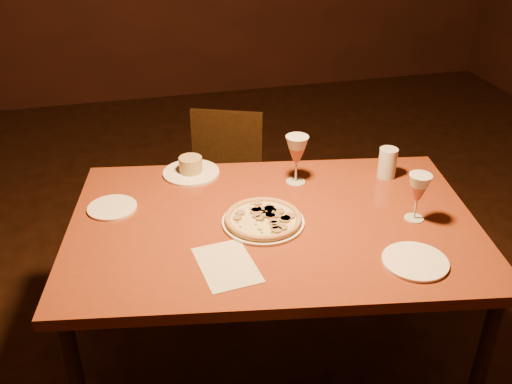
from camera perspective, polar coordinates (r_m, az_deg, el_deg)
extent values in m
plane|color=#321910|center=(2.52, 3.94, -18.04)|extent=(7.00, 7.00, 0.00)
cube|color=maroon|center=(2.03, 1.75, -3.38)|extent=(1.58, 1.16, 0.04)
cylinder|color=black|center=(2.62, -13.86, -6.13)|extent=(0.05, 0.05, 0.73)
cylinder|color=black|center=(2.15, 21.30, -16.98)|extent=(0.05, 0.05, 0.73)
cylinder|color=black|center=(2.71, 14.77, -4.89)|extent=(0.05, 0.05, 0.73)
cube|color=black|center=(2.94, -3.45, 0.01)|extent=(0.49, 0.49, 0.04)
cube|color=black|center=(3.00, -2.91, 4.91)|extent=(0.36, 0.17, 0.36)
cylinder|color=black|center=(2.96, -6.81, -4.76)|extent=(0.03, 0.03, 0.38)
cylinder|color=black|center=(3.21, -5.47, -1.72)|extent=(0.03, 0.03, 0.38)
cylinder|color=black|center=(2.91, -0.96, -5.29)|extent=(0.03, 0.03, 0.38)
cylinder|color=black|center=(3.16, -0.08, -2.15)|extent=(0.03, 0.03, 0.38)
cylinder|color=white|center=(2.01, 0.72, -3.01)|extent=(0.29, 0.29, 0.01)
cylinder|color=beige|center=(2.00, 0.72, -2.76)|extent=(0.26, 0.26, 0.01)
torus|color=tan|center=(2.00, 0.72, -2.63)|extent=(0.27, 0.27, 0.02)
cylinder|color=white|center=(2.34, -6.50, 1.95)|extent=(0.23, 0.23, 0.01)
cylinder|color=tan|center=(2.33, -6.55, 2.74)|extent=(0.09, 0.09, 0.06)
cylinder|color=silver|center=(2.34, 13.01, 2.86)|extent=(0.07, 0.07, 0.12)
cylinder|color=white|center=(2.16, -14.19, -1.53)|extent=(0.18, 0.18, 0.01)
cylinder|color=white|center=(1.89, 15.63, -6.71)|extent=(0.21, 0.21, 0.01)
cube|color=beige|center=(1.81, -2.94, -7.29)|extent=(0.19, 0.26, 0.00)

